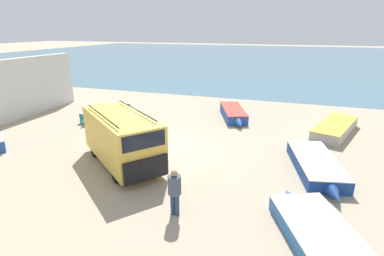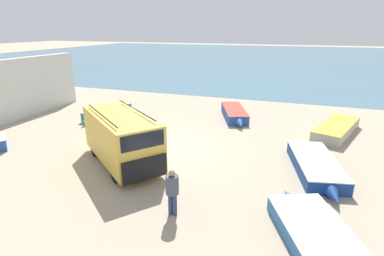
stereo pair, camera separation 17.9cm
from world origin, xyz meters
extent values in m
plane|color=tan|center=(0.00, 0.00, 0.00)|extent=(200.00, 200.00, 0.00)
cube|color=#477084|center=(0.00, 52.00, 0.00)|extent=(120.00, 80.00, 0.01)
cube|color=silver|center=(-11.05, 1.00, 1.93)|extent=(0.50, 11.63, 3.85)
cube|color=gold|center=(-0.91, -2.05, 1.24)|extent=(4.94, 4.47, 1.93)
cube|color=black|center=(1.00, -3.56, 0.71)|extent=(1.18, 1.45, 0.87)
cube|color=#1E232D|center=(0.94, -3.52, 1.82)|extent=(1.10, 1.37, 0.62)
cylinder|color=black|center=(0.77, -2.32, 0.36)|extent=(0.71, 0.62, 0.73)
cylinder|color=black|center=(-0.26, -3.63, 0.36)|extent=(0.71, 0.62, 0.73)
cylinder|color=black|center=(-1.56, -0.48, 0.36)|extent=(0.71, 0.62, 0.73)
cylinder|color=black|center=(-2.59, -1.79, 0.36)|extent=(0.71, 0.62, 0.73)
cylinder|color=black|center=(-0.44, -1.46, 2.33)|extent=(3.11, 2.47, 0.05)
cylinder|color=black|center=(-1.38, -2.64, 2.33)|extent=(3.11, 2.47, 0.05)
cube|color=#234CA3|center=(2.24, 6.60, 0.28)|extent=(2.54, 4.06, 0.57)
cone|color=#234CA3|center=(3.07, 4.40, 0.28)|extent=(0.81, 0.99, 0.54)
cube|color=#B22D23|center=(2.24, 6.60, 0.50)|extent=(1.15, 0.60, 0.05)
cube|color=#B22D23|center=(2.24, 6.60, 0.59)|extent=(2.57, 4.10, 0.04)
cube|color=#1E757F|center=(-5.80, 3.93, 0.30)|extent=(1.66, 3.56, 0.59)
cone|color=#1E757F|center=(-5.93, 1.81, 0.30)|extent=(0.61, 0.80, 0.56)
cube|color=silver|center=(-5.80, 3.93, 0.53)|extent=(1.34, 0.28, 0.05)
cube|color=silver|center=(-5.80, 3.93, 0.61)|extent=(1.67, 3.60, 0.04)
cube|color=navy|center=(7.06, -0.09, 0.26)|extent=(2.39, 4.23, 0.52)
cone|color=navy|center=(7.59, -2.47, 0.26)|extent=(0.68, 0.96, 0.50)
cube|color=silver|center=(7.06, -0.09, 0.46)|extent=(1.44, 0.51, 0.05)
cube|color=silver|center=(7.06, -0.09, 0.54)|extent=(2.42, 4.27, 0.04)
cube|color=#ADA89E|center=(8.34, 5.22, 0.29)|extent=(2.87, 4.76, 0.57)
cone|color=#ADA89E|center=(9.25, 7.84, 0.29)|extent=(0.84, 1.12, 0.54)
cube|color=gold|center=(8.34, 5.22, 0.51)|extent=(1.33, 0.63, 0.05)
cube|color=gold|center=(8.34, 5.22, 0.59)|extent=(2.90, 4.81, 0.04)
cube|color=#2D66AD|center=(6.92, -4.73, 0.23)|extent=(2.86, 3.70, 0.46)
cone|color=#2D66AD|center=(6.12, -2.88, 0.23)|extent=(0.69, 0.84, 0.43)
cube|color=silver|center=(6.92, -4.73, 0.39)|extent=(1.51, 0.80, 0.05)
cube|color=silver|center=(6.92, -4.73, 0.48)|extent=(2.89, 3.73, 0.04)
cylinder|color=#5B564C|center=(-3.43, 1.79, 0.44)|extent=(0.16, 0.16, 0.88)
cylinder|color=#5B564C|center=(-3.27, 1.87, 0.44)|extent=(0.16, 0.16, 0.88)
cylinder|color=#335189|center=(-3.35, 1.83, 1.23)|extent=(0.48, 0.48, 0.70)
sphere|color=tan|center=(-3.35, 1.83, 1.69)|extent=(0.24, 0.24, 0.24)
cylinder|color=navy|center=(2.75, -4.90, 0.38)|extent=(0.14, 0.14, 0.77)
cylinder|color=navy|center=(2.59, -4.88, 0.38)|extent=(0.14, 0.14, 0.77)
cylinder|color=#424C5B|center=(2.67, -4.89, 1.07)|extent=(0.42, 0.42, 0.61)
sphere|color=tan|center=(2.67, -4.89, 1.48)|extent=(0.21, 0.21, 0.21)
camera|label=1|loc=(5.82, -12.50, 5.70)|focal=28.00mm
camera|label=2|loc=(5.99, -12.44, 5.70)|focal=28.00mm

